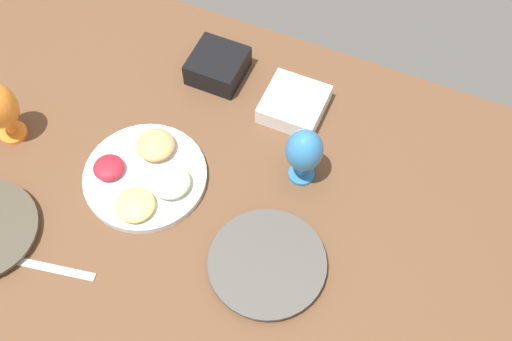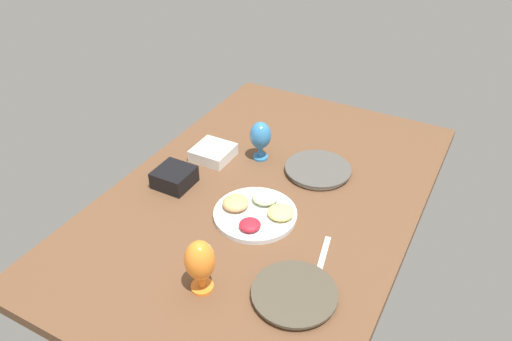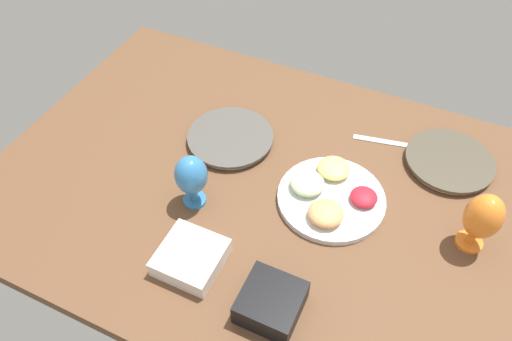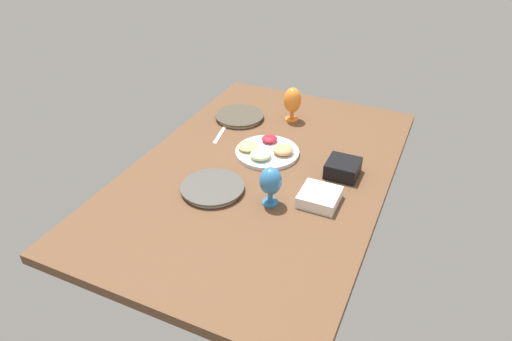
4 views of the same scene
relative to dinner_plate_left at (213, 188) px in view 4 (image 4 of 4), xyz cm
name	(u,v)px [view 4 (image 4 of 4)]	position (x,y,z in cm)	size (l,w,h in cm)	color
ground_plane	(261,173)	(21.69, -11.22, -3.20)	(160.00, 104.00, 4.00)	brown
dinner_plate_left	(213,188)	(0.00, 0.00, 0.00)	(25.31, 25.31, 2.31)	silver
dinner_plate_right	(240,117)	(60.12, 17.66, -0.01)	(24.56, 24.56, 2.28)	beige
fruit_platter	(267,151)	(33.72, -8.72, 0.74)	(28.49, 28.49, 5.54)	silver
hurricane_glass_orange	(292,101)	(69.53, -7.09, 9.33)	(8.74, 8.74, 17.55)	orange
hurricane_glass_blue	(271,182)	(1.61, -24.10, 8.76)	(8.42, 8.42, 16.14)	#3279B7
square_bowl_black	(343,167)	(32.24, -43.74, 2.40)	(13.11, 13.11, 6.46)	black
square_bowl_white	(320,197)	(10.23, -40.80, 1.45)	(14.58, 14.58, 4.75)	white
fork_by_right_plate	(220,134)	(41.23, 18.78, -0.90)	(18.00, 1.80, 0.60)	silver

